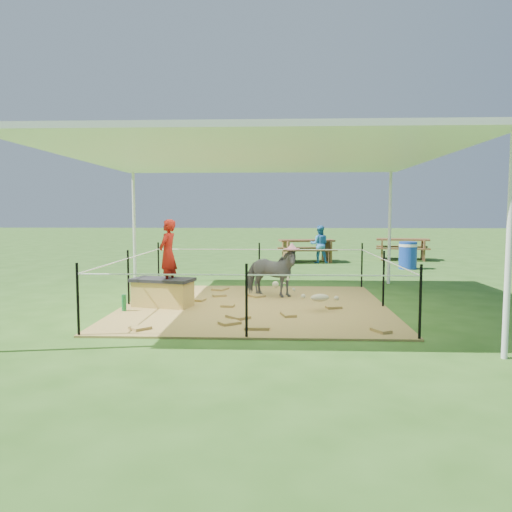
{
  "coord_description": "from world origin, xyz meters",
  "views": [
    {
      "loc": [
        0.41,
        -8.69,
        1.66
      ],
      "look_at": [
        0.0,
        0.6,
        0.85
      ],
      "focal_mm": 35.0,
      "sensor_mm": 36.0,
      "label": 1
    }
  ],
  "objects_px": {
    "woman": "(168,248)",
    "pony": "(271,273)",
    "picnic_table_near": "(306,251)",
    "trash_barrel": "(408,255)",
    "picnic_table_far": "(402,249)",
    "straw_bale": "(163,294)",
    "green_bottle": "(124,303)",
    "distant_person": "(319,244)",
    "foal": "(320,296)"
  },
  "relations": [
    {
      "from": "green_bottle",
      "to": "pony",
      "type": "relative_size",
      "value": 0.25
    },
    {
      "from": "green_bottle",
      "to": "picnic_table_near",
      "type": "bearing_deg",
      "value": 68.05
    },
    {
      "from": "straw_bale",
      "to": "trash_barrel",
      "type": "height_order",
      "value": "trash_barrel"
    },
    {
      "from": "woman",
      "to": "pony",
      "type": "relative_size",
      "value": 1.06
    },
    {
      "from": "woman",
      "to": "trash_barrel",
      "type": "bearing_deg",
      "value": 151.09
    },
    {
      "from": "trash_barrel",
      "to": "picnic_table_far",
      "type": "height_order",
      "value": "trash_barrel"
    },
    {
      "from": "straw_bale",
      "to": "picnic_table_far",
      "type": "distance_m",
      "value": 11.2
    },
    {
      "from": "distant_person",
      "to": "foal",
      "type": "bearing_deg",
      "value": 88.09
    },
    {
      "from": "pony",
      "to": "straw_bale",
      "type": "bearing_deg",
      "value": 139.37
    },
    {
      "from": "pony",
      "to": "distant_person",
      "type": "distance_m",
      "value": 6.97
    },
    {
      "from": "distant_person",
      "to": "trash_barrel",
      "type": "bearing_deg",
      "value": 150.27
    },
    {
      "from": "green_bottle",
      "to": "picnic_table_far",
      "type": "height_order",
      "value": "picnic_table_far"
    },
    {
      "from": "pony",
      "to": "distant_person",
      "type": "height_order",
      "value": "distant_person"
    },
    {
      "from": "woman",
      "to": "distant_person",
      "type": "xyz_separation_m",
      "value": [
        3.27,
        7.86,
        -0.44
      ]
    },
    {
      "from": "trash_barrel",
      "to": "distant_person",
      "type": "relative_size",
      "value": 0.65
    },
    {
      "from": "woman",
      "to": "pony",
      "type": "distance_m",
      "value": 2.13
    },
    {
      "from": "straw_bale",
      "to": "pony",
      "type": "height_order",
      "value": "pony"
    },
    {
      "from": "picnic_table_near",
      "to": "foal",
      "type": "bearing_deg",
      "value": -99.98
    },
    {
      "from": "woman",
      "to": "picnic_table_far",
      "type": "bearing_deg",
      "value": 159.09
    },
    {
      "from": "woman",
      "to": "pony",
      "type": "height_order",
      "value": "woman"
    },
    {
      "from": "woman",
      "to": "green_bottle",
      "type": "relative_size",
      "value": 4.32
    },
    {
      "from": "straw_bale",
      "to": "pony",
      "type": "xyz_separation_m",
      "value": [
        1.87,
        1.05,
        0.25
      ]
    },
    {
      "from": "pony",
      "to": "foal",
      "type": "relative_size",
      "value": 1.25
    },
    {
      "from": "green_bottle",
      "to": "trash_barrel",
      "type": "height_order",
      "value": "trash_barrel"
    },
    {
      "from": "picnic_table_near",
      "to": "picnic_table_far",
      "type": "distance_m",
      "value": 3.54
    },
    {
      "from": "green_bottle",
      "to": "pony",
      "type": "xyz_separation_m",
      "value": [
        2.42,
        1.5,
        0.33
      ]
    },
    {
      "from": "picnic_table_near",
      "to": "green_bottle",
      "type": "bearing_deg",
      "value": -120.18
    },
    {
      "from": "woman",
      "to": "distant_person",
      "type": "bearing_deg",
      "value": 170.88
    },
    {
      "from": "foal",
      "to": "picnic_table_far",
      "type": "xyz_separation_m",
      "value": [
        3.69,
        9.48,
        0.1
      ]
    },
    {
      "from": "pony",
      "to": "picnic_table_far",
      "type": "height_order",
      "value": "pony"
    },
    {
      "from": "straw_bale",
      "to": "picnic_table_near",
      "type": "relative_size",
      "value": 0.55
    },
    {
      "from": "woman",
      "to": "straw_bale",
      "type": "bearing_deg",
      "value": -76.52
    },
    {
      "from": "picnic_table_near",
      "to": "trash_barrel",
      "type": "bearing_deg",
      "value": -43.03
    },
    {
      "from": "distant_person",
      "to": "picnic_table_far",
      "type": "bearing_deg",
      "value": -153.43
    },
    {
      "from": "straw_bale",
      "to": "distant_person",
      "type": "distance_m",
      "value": 8.56
    },
    {
      "from": "straw_bale",
      "to": "green_bottle",
      "type": "relative_size",
      "value": 3.6
    },
    {
      "from": "picnic_table_far",
      "to": "distant_person",
      "type": "relative_size",
      "value": 1.44
    },
    {
      "from": "straw_bale",
      "to": "trash_barrel",
      "type": "bearing_deg",
      "value": 47.11
    },
    {
      "from": "foal",
      "to": "picnic_table_near",
      "type": "distance_m",
      "value": 8.58
    },
    {
      "from": "picnic_table_near",
      "to": "distant_person",
      "type": "relative_size",
      "value": 1.46
    },
    {
      "from": "foal",
      "to": "picnic_table_far",
      "type": "distance_m",
      "value": 10.18
    },
    {
      "from": "straw_bale",
      "to": "picnic_table_near",
      "type": "distance_m",
      "value": 8.8
    },
    {
      "from": "pony",
      "to": "distant_person",
      "type": "relative_size",
      "value": 0.9
    },
    {
      "from": "trash_barrel",
      "to": "distant_person",
      "type": "height_order",
      "value": "distant_person"
    },
    {
      "from": "woman",
      "to": "trash_barrel",
      "type": "height_order",
      "value": "woman"
    },
    {
      "from": "green_bottle",
      "to": "distant_person",
      "type": "relative_size",
      "value": 0.22
    },
    {
      "from": "straw_bale",
      "to": "distant_person",
      "type": "relative_size",
      "value": 0.79
    },
    {
      "from": "green_bottle",
      "to": "foal",
      "type": "bearing_deg",
      "value": 2.79
    },
    {
      "from": "green_bottle",
      "to": "picnic_table_far",
      "type": "relative_size",
      "value": 0.15
    },
    {
      "from": "foal",
      "to": "distant_person",
      "type": "relative_size",
      "value": 0.72
    }
  ]
}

